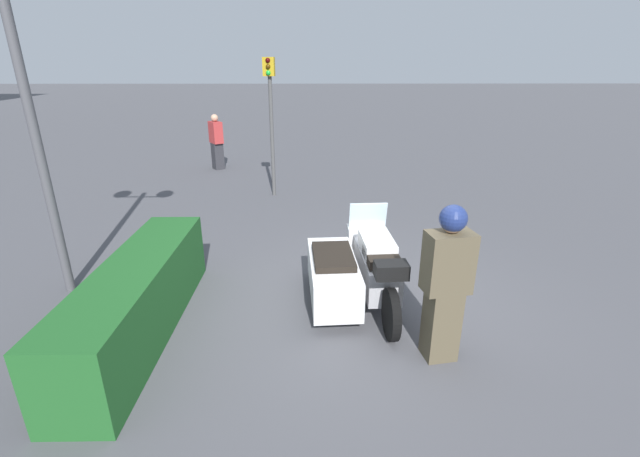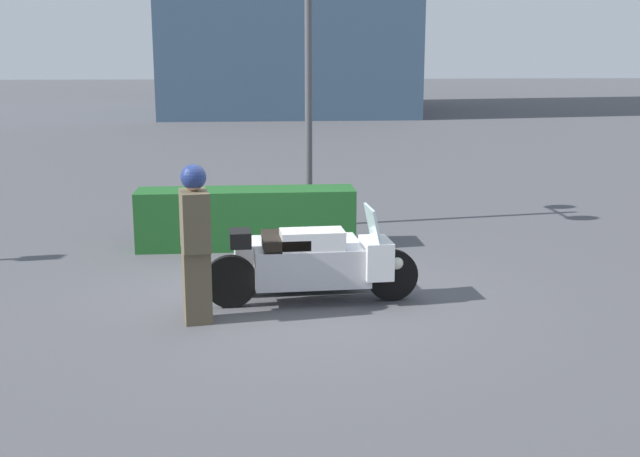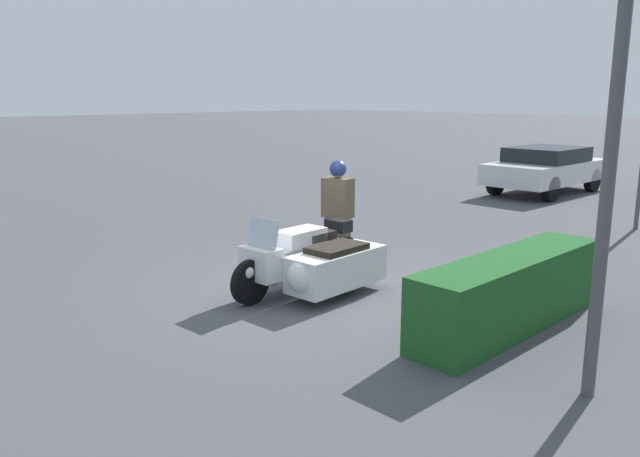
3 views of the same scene
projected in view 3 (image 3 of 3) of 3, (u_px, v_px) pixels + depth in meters
The scene contains 6 objects.
ground_plane at pixel (325, 289), 9.08m from camera, with size 160.00×160.00×0.00m, color #4C4C51.
police_motorcycle at pixel (315, 263), 8.76m from camera, with size 2.53×1.18×1.14m.
officer_rider at pixel (338, 211), 10.15m from camera, with size 0.36×0.52×1.74m.
hedge_bush_curbside at pixel (510, 292), 7.49m from camera, with size 3.26×0.72×0.89m, color #1E5623.
twin_lamp_post at pixel (625, 13), 5.15m from camera, with size 0.41×1.46×4.23m.
parked_car_background at pixel (546, 168), 17.76m from camera, with size 4.13×1.89×1.32m.
Camera 3 is at (6.09, 6.21, 2.77)m, focal length 35.00 mm.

